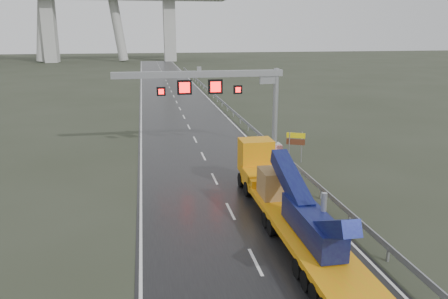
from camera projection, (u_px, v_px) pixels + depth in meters
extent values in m
plane|color=#2A2F21|center=(246.00, 243.00, 22.18)|extent=(400.00, 400.00, 0.00)
cube|color=black|center=(180.00, 109.00, 60.14)|extent=(11.00, 200.00, 0.02)
cube|color=#AEAEA9|center=(274.00, 145.00, 40.42)|extent=(1.20, 1.20, 0.30)
cylinder|color=#9A9DA2|center=(275.00, 108.00, 39.51)|extent=(0.48, 0.48, 7.20)
cube|color=#9A9DA2|center=(199.00, 74.00, 37.47)|extent=(14.80, 0.55, 0.55)
cube|color=#9A9DA2|center=(268.00, 79.00, 38.66)|extent=(1.40, 0.35, 0.90)
cube|color=#9A9DA2|center=(199.00, 69.00, 37.35)|extent=(0.35, 0.35, 0.35)
cube|color=black|center=(184.00, 87.00, 37.49)|extent=(1.25, 0.25, 1.25)
cube|color=#FF0C0C|center=(185.00, 88.00, 37.35)|extent=(0.90, 0.02, 0.90)
cube|color=black|center=(215.00, 87.00, 37.96)|extent=(1.25, 0.25, 1.25)
cube|color=#FF0C0C|center=(216.00, 87.00, 37.82)|extent=(0.90, 0.02, 0.90)
cube|color=black|center=(161.00, 91.00, 37.22)|extent=(0.75, 0.25, 0.75)
cube|color=#FF0C0C|center=(161.00, 92.00, 37.09)|extent=(0.54, 0.02, 0.54)
cube|color=black|center=(238.00, 90.00, 38.38)|extent=(0.75, 0.25, 0.75)
cube|color=#FF0C0C|center=(238.00, 90.00, 38.25)|extent=(0.54, 0.02, 0.54)
cube|color=#AEAEA9|center=(50.00, 30.00, 146.21)|extent=(4.00, 6.00, 21.00)
cube|color=#AEAEA9|center=(170.00, 30.00, 153.15)|extent=(4.00, 6.00, 21.00)
cube|color=orange|center=(304.00, 232.00, 21.23)|extent=(2.49, 12.34, 0.31)
cube|color=orange|center=(268.00, 182.00, 27.33)|extent=(2.29, 1.06, 0.44)
cube|color=orange|center=(262.00, 178.00, 28.72)|extent=(2.29, 2.65, 1.06)
cube|color=orange|center=(256.00, 156.00, 29.95)|extent=(2.20, 1.77, 2.29)
cube|color=black|center=(253.00, 149.00, 30.73)|extent=(2.03, 0.05, 1.06)
cube|color=#111252|center=(312.00, 224.00, 20.18)|extent=(1.24, 5.29, 1.23)
cube|color=#111252|center=(291.00, 181.00, 22.83)|extent=(0.89, 4.85, 2.25)
cube|color=#111252|center=(333.00, 229.00, 17.88)|extent=(0.80, 3.49, 2.13)
cylinder|color=#9A9DA2|center=(324.00, 207.00, 20.06)|extent=(0.26, 0.26, 1.41)
cube|color=olive|center=(277.00, 183.00, 25.33)|extent=(1.94, 1.94, 1.59)
cylinder|color=black|center=(339.00, 286.00, 17.60)|extent=(2.56, 0.88, 0.88)
cylinder|color=black|center=(289.00, 223.00, 23.45)|extent=(2.56, 0.88, 0.88)
cylinder|color=black|center=(256.00, 179.00, 30.21)|extent=(2.38, 0.97, 0.97)
cylinder|color=#9A9DA2|center=(289.00, 148.00, 35.17)|extent=(0.09, 0.09, 2.55)
cylinder|color=#9A9DA2|center=(302.00, 147.00, 35.36)|extent=(0.09, 0.09, 2.55)
cube|color=yellow|center=(296.00, 135.00, 35.00)|extent=(1.38, 0.68, 0.43)
cube|color=#5A2C19|center=(296.00, 142.00, 35.14)|extent=(1.38, 0.68, 0.48)
cube|color=red|center=(278.00, 152.00, 36.35)|extent=(0.78, 0.55, 1.20)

